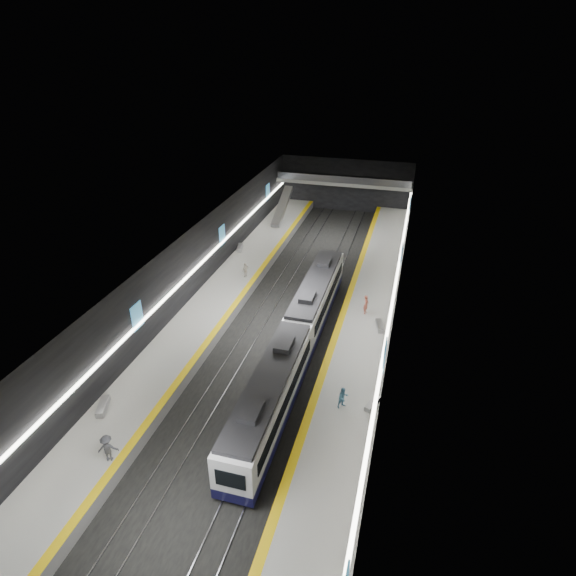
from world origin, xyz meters
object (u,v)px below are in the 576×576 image
(passenger_right_a, at_px, (366,305))
(passenger_left_a, at_px, (246,270))
(bench_left_far, at_px, (240,248))
(bench_right_near, at_px, (372,404))
(escalator, at_px, (282,206))
(train, at_px, (297,338))
(bench_right_far, at_px, (380,326))
(passenger_left_b, at_px, (108,448))
(passenger_right_b, at_px, (343,398))
(bench_left_near, at_px, (103,407))

(passenger_right_a, relative_size, passenger_left_a, 1.16)
(bench_left_far, distance_m, bench_right_near, 30.35)
(bench_right_near, bearing_deg, escalator, 136.79)
(train, xyz_separation_m, bench_right_far, (6.43, 5.34, -0.96))
(escalator, distance_m, passenger_left_b, 44.91)
(passenger_right_a, bearing_deg, passenger_right_b, -172.39)
(escalator, height_order, passenger_right_b, escalator)
(bench_right_far, relative_size, passenger_right_b, 1.15)
(train, relative_size, bench_left_far, 14.54)
(passenger_left_b, bearing_deg, passenger_right_a, -142.97)
(bench_right_far, bearing_deg, passenger_right_a, 111.70)
(bench_left_far, bearing_deg, train, -70.05)
(bench_left_far, xyz_separation_m, bench_right_near, (19.00, -23.66, -0.05))
(passenger_right_a, height_order, passenger_right_b, passenger_right_a)
(bench_left_near, height_order, bench_right_far, bench_left_near)
(passenger_right_a, bearing_deg, passenger_left_b, 156.22)
(escalator, xyz_separation_m, bench_right_near, (17.00, -35.54, -1.70))
(bench_right_near, relative_size, passenger_left_a, 1.01)
(train, relative_size, passenger_right_b, 18.02)
(bench_left_near, xyz_separation_m, passenger_left_b, (3.14, -3.87, 0.73))
(escalator, distance_m, passenger_left_a, 18.62)
(bench_left_near, xyz_separation_m, passenger_left_a, (2.70, 22.45, 0.58))
(bench_right_near, xyz_separation_m, passenger_left_b, (-15.39, -9.33, 0.77))
(passenger_left_b, bearing_deg, bench_left_near, -73.02)
(bench_left_near, relative_size, passenger_left_b, 1.02)
(bench_right_far, xyz_separation_m, passenger_left_b, (-14.82, -19.87, 0.74))
(bench_right_near, relative_size, bench_right_far, 0.86)
(train, xyz_separation_m, passenger_left_a, (-8.83, 11.79, -0.38))
(passenger_left_b, bearing_deg, train, -142.05)
(passenger_right_a, bearing_deg, escalator, 40.24)
(bench_right_far, bearing_deg, train, -154.06)
(train, height_order, bench_left_near, train)
(train, relative_size, bench_right_near, 18.13)
(escalator, bearing_deg, bench_right_near, -64.43)
(train, xyz_separation_m, passenger_right_a, (4.84, 7.57, -0.24))
(bench_left_near, bearing_deg, passenger_right_a, 27.79)
(bench_right_far, height_order, passenger_left_b, passenger_left_b)
(bench_right_near, distance_m, passenger_left_a, 23.22)
(bench_left_near, distance_m, bench_left_far, 29.13)
(passenger_right_b, relative_size, passenger_left_a, 1.02)
(train, xyz_separation_m, bench_right_near, (7.00, -5.20, -0.99))
(bench_left_near, height_order, passenger_left_b, passenger_left_b)
(escalator, relative_size, passenger_right_b, 4.80)
(bench_right_far, distance_m, passenger_right_a, 2.82)
(bench_left_near, bearing_deg, train, 22.49)
(escalator, relative_size, bench_left_near, 4.05)
(bench_left_far, distance_m, passenger_left_b, 33.20)
(bench_left_near, distance_m, passenger_left_a, 22.62)
(passenger_right_b, distance_m, passenger_left_a, 22.37)
(train, distance_m, passenger_left_b, 16.78)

